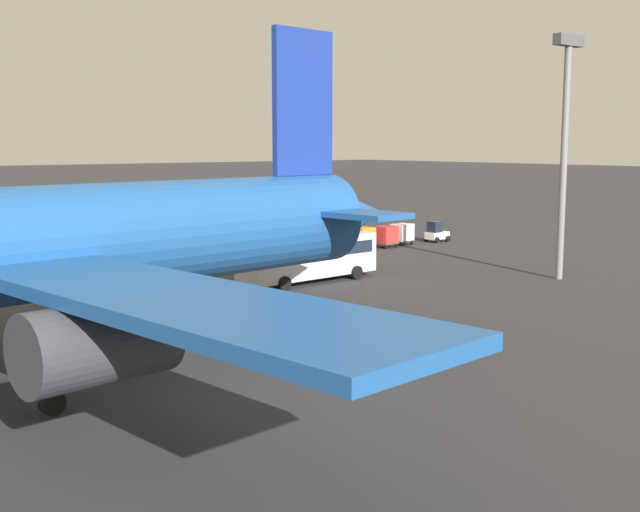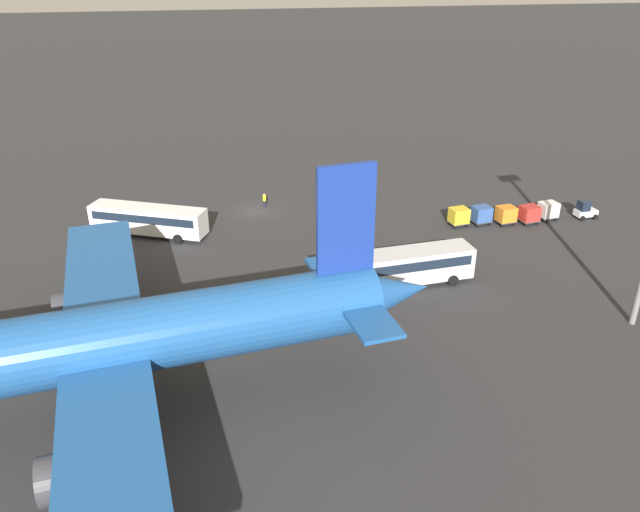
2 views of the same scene
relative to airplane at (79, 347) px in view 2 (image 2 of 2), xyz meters
name	(u,v)px [view 2 (image 2 of 2)]	position (x,y,z in m)	size (l,w,h in m)	color
ground_plane	(256,211)	(-14.33, -34.64, -5.85)	(600.00, 600.00, 0.00)	#2D2D30
airplane	(79,347)	(0.00, 0.00, 0.00)	(47.25, 40.83, 15.57)	#1E5193
shuttle_bus_near	(148,218)	(-2.41, -30.04, -3.95)	(12.49, 7.76, 3.16)	white
shuttle_bus_far	(413,264)	(-26.22, -13.90, -3.89)	(11.22, 3.75, 3.28)	silver
baggage_tug	(585,210)	(-50.70, -24.80, -4.91)	(2.47, 1.75, 2.10)	white
worker_person	(265,201)	(-15.46, -35.50, -4.98)	(0.38, 0.38, 1.74)	#1E1E2D
cargo_cart_white	(548,210)	(-46.31, -25.20, -4.66)	(2.20, 1.93, 2.06)	#38383D
cargo_cart_red	(529,214)	(-43.67, -24.61, -4.66)	(2.20, 1.93, 2.06)	#38383D
cargo_cart_orange	(506,214)	(-41.02, -24.94, -4.66)	(2.20, 1.93, 2.06)	#38383D
cargo_cart_blue	(481,214)	(-38.38, -25.53, -4.66)	(2.20, 1.93, 2.06)	#38383D
cargo_cart_yellow	(459,216)	(-35.73, -25.57, -4.66)	(2.20, 1.93, 2.06)	#38383D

